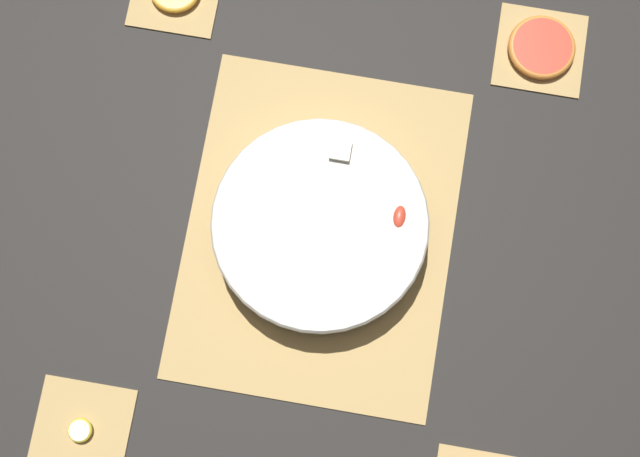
# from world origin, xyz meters

# --- Properties ---
(ground_plane) EXTENTS (6.00, 6.00, 0.00)m
(ground_plane) POSITION_xyz_m (0.00, 0.00, 0.00)
(ground_plane) COLOR black
(bamboo_mat_center) EXTENTS (0.44, 0.35, 0.01)m
(bamboo_mat_center) POSITION_xyz_m (0.00, 0.00, 0.00)
(bamboo_mat_center) COLOR tan
(bamboo_mat_center) RESTS_ON ground_plane
(coaster_mat_near_right) EXTENTS (0.12, 0.12, 0.01)m
(coaster_mat_near_right) POSITION_xyz_m (0.30, -0.25, 0.00)
(coaster_mat_near_right) COLOR tan
(coaster_mat_near_right) RESTS_ON ground_plane
(coaster_mat_far_left) EXTENTS (0.12, 0.12, 0.01)m
(coaster_mat_far_left) POSITION_xyz_m (-0.30, 0.25, 0.00)
(coaster_mat_far_left) COLOR tan
(coaster_mat_far_left) RESTS_ON ground_plane
(fruit_salad_bowl) EXTENTS (0.27, 0.27, 0.07)m
(fruit_salad_bowl) POSITION_xyz_m (0.00, -0.00, 0.04)
(fruit_salad_bowl) COLOR silver
(fruit_salad_bowl) RESTS_ON bamboo_mat_center
(banana_coin_single) EXTENTS (0.03, 0.03, 0.01)m
(banana_coin_single) POSITION_xyz_m (-0.30, 0.25, 0.01)
(banana_coin_single) COLOR #F4EABC
(banana_coin_single) RESTS_ON coaster_mat_far_left
(grapefruit_slice) EXTENTS (0.09, 0.09, 0.01)m
(grapefruit_slice) POSITION_xyz_m (0.30, -0.25, 0.01)
(grapefruit_slice) COLOR red
(grapefruit_slice) RESTS_ON coaster_mat_near_right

